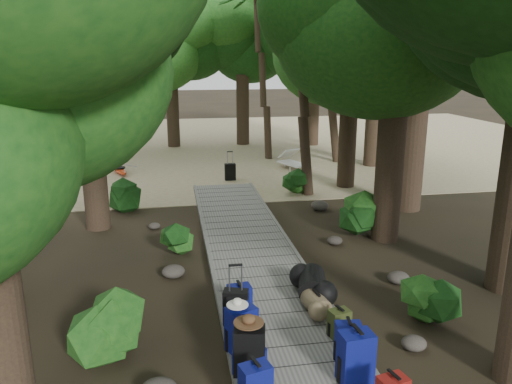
{
  "coord_description": "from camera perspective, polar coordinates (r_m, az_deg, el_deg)",
  "views": [
    {
      "loc": [
        -1.68,
        -9.48,
        4.35
      ],
      "look_at": [
        0.41,
        2.66,
        1.0
      ],
      "focal_mm": 35.0,
      "sensor_mm": 36.0,
      "label": 1
    }
  ],
  "objects": [
    {
      "name": "ground",
      "position": [
        10.57,
        0.28,
        -9.09
      ],
      "size": [
        120.0,
        120.0,
        0.0
      ],
      "primitive_type": "plane",
      "color": "#2C2316",
      "rests_on": "ground"
    },
    {
      "name": "sand_beach",
      "position": [
        25.9,
        -5.93,
        5.48
      ],
      "size": [
        40.0,
        22.0,
        0.02
      ],
      "primitive_type": "cube",
      "color": "tan",
      "rests_on": "ground"
    },
    {
      "name": "boardwalk",
      "position": [
        11.45,
        -0.6,
        -6.79
      ],
      "size": [
        2.0,
        12.0,
        0.12
      ],
      "primitive_type": "cube",
      "color": "gray",
      "rests_on": "ground"
    },
    {
      "name": "backpack_left_b",
      "position": [
        7.1,
        -0.75,
        -17.49
      ],
      "size": [
        0.48,
        0.38,
        0.78
      ],
      "primitive_type": null,
      "rotation": [
        0.0,
        0.0,
        -0.21
      ],
      "color": "black",
      "rests_on": "boardwalk"
    },
    {
      "name": "backpack_left_c",
      "position": [
        7.59,
        -1.7,
        -15.17
      ],
      "size": [
        0.5,
        0.44,
        0.78
      ],
      "primitive_type": null,
      "rotation": [
        0.0,
        0.0,
        0.38
      ],
      "color": "navy",
      "rests_on": "boardwalk"
    },
    {
      "name": "backpack_left_d",
      "position": [
        8.59,
        -1.9,
        -12.09
      ],
      "size": [
        0.42,
        0.33,
        0.58
      ],
      "primitive_type": null,
      "rotation": [
        0.0,
        0.0,
        0.14
      ],
      "color": "navy",
      "rests_on": "boardwalk"
    },
    {
      "name": "backpack_right_b",
      "position": [
        7.1,
        11.34,
        -17.76
      ],
      "size": [
        0.47,
        0.35,
        0.8
      ],
      "primitive_type": null,
      "rotation": [
        0.0,
        0.0,
        0.09
      ],
      "color": "navy",
      "rests_on": "boardwalk"
    },
    {
      "name": "backpack_right_c",
      "position": [
        7.56,
        10.5,
        -16.27
      ],
      "size": [
        0.4,
        0.31,
        0.63
      ],
      "primitive_type": null,
      "rotation": [
        0.0,
        0.0,
        -0.14
      ],
      "color": "navy",
      "rests_on": "boardwalk"
    },
    {
      "name": "backpack_right_d",
      "position": [
        8.12,
        9.49,
        -14.4
      ],
      "size": [
        0.36,
        0.3,
        0.49
      ],
      "primitive_type": null,
      "rotation": [
        0.0,
        0.0,
        0.25
      ],
      "color": "#34401B",
      "rests_on": "boardwalk"
    },
    {
      "name": "duffel_right_khaki",
      "position": [
        8.74,
        6.89,
        -12.52
      ],
      "size": [
        0.43,
        0.58,
        0.36
      ],
      "primitive_type": null,
      "rotation": [
        0.0,
        0.0,
        0.14
      ],
      "color": "brown",
      "rests_on": "boardwalk"
    },
    {
      "name": "duffel_right_black",
      "position": [
        9.23,
        6.47,
        -10.45
      ],
      "size": [
        0.68,
        0.89,
        0.5
      ],
      "primitive_type": null,
      "rotation": [
        0.0,
        0.0,
        -0.25
      ],
      "color": "black",
      "rests_on": "boardwalk"
    },
    {
      "name": "suitcase_on_boardwalk",
      "position": [
        8.27,
        -2.31,
        -13.09
      ],
      "size": [
        0.44,
        0.32,
        0.61
      ],
      "primitive_type": null,
      "rotation": [
        0.0,
        0.0,
        -0.28
      ],
      "color": "black",
      "rests_on": "boardwalk"
    },
    {
      "name": "lone_suitcase_on_sand",
      "position": [
        18.08,
        -2.97,
        2.32
      ],
      "size": [
        0.39,
        0.23,
        0.6
      ],
      "primitive_type": null,
      "rotation": [
        0.0,
        0.0,
        0.02
      ],
      "color": "black",
      "rests_on": "sand_beach"
    },
    {
      "name": "hat_brown",
      "position": [
        6.87,
        -0.85,
        -14.28
      ],
      "size": [
        0.41,
        0.41,
        0.12
      ],
      "primitive_type": null,
      "color": "#51351E",
      "rests_on": "backpack_left_b"
    },
    {
      "name": "hat_white",
      "position": [
        7.32,
        -2.14,
        -12.42
      ],
      "size": [
        0.32,
        0.32,
        0.11
      ],
      "primitive_type": null,
      "color": "silver",
      "rests_on": "backpack_left_c"
    },
    {
      "name": "kayak",
      "position": [
        19.83,
        -15.32,
        2.52
      ],
      "size": [
        1.63,
        3.24,
        0.32
      ],
      "primitive_type": "ellipsoid",
      "rotation": [
        0.0,
        0.0,
        0.31
      ],
      "color": "#B42F0F",
      "rests_on": "sand_beach"
    },
    {
      "name": "sun_lounger",
      "position": [
        20.0,
        4.28,
        3.65
      ],
      "size": [
        1.45,
        2.19,
        0.68
      ],
      "primitive_type": null,
      "rotation": [
        0.0,
        0.0,
        0.4
      ],
      "color": "silver",
      "rests_on": "sand_beach"
    },
    {
      "name": "tree_right_c",
      "position": [
        12.0,
        15.94,
        16.08
      ],
      "size": [
        5.37,
        5.37,
        9.3
      ],
      "primitive_type": null,
      "color": "black",
      "rests_on": "ground"
    },
    {
      "name": "tree_right_e",
      "position": [
        17.02,
        10.85,
        14.69
      ],
      "size": [
        4.75,
        4.75,
        8.55
      ],
      "primitive_type": null,
      "color": "black",
      "rests_on": "ground"
    },
    {
      "name": "tree_right_f",
      "position": [
        20.73,
        13.78,
        15.69
      ],
      "size": [
        5.24,
        5.24,
        9.36
      ],
      "primitive_type": null,
      "color": "black",
      "rests_on": "ground"
    },
    {
      "name": "tree_left_c",
      "position": [
        13.08,
        -19.1,
        14.76
      ],
      "size": [
        5.09,
        5.09,
        8.86
      ],
      "primitive_type": null,
      "color": "black",
      "rests_on": "ground"
    },
    {
      "name": "tree_back_a",
      "position": [
        25.03,
        -9.77,
        15.06
      ],
      "size": [
        5.06,
        5.06,
        8.76
      ],
      "primitive_type": null,
      "color": "black",
      "rests_on": "ground"
    },
    {
      "name": "tree_back_b",
      "position": [
        25.37,
        -1.57,
        15.8
      ],
      "size": [
        5.17,
        5.17,
        9.23
      ],
      "primitive_type": null,
      "color": "black",
      "rests_on": "ground"
    },
    {
      "name": "tree_back_c",
      "position": [
        25.33,
        6.75,
        14.51
      ],
      "size": [
        4.54,
        4.54,
        8.18
      ],
      "primitive_type": null,
      "color": "black",
      "rests_on": "ground"
    },
    {
      "name": "tree_back_d",
      "position": [
        24.51,
        -19.22,
        14.36
      ],
      "size": [
        5.21,
        5.21,
        8.68
      ],
      "primitive_type": null,
      "color": "black",
      "rests_on": "ground"
    },
    {
      "name": "palm_right_a",
      "position": [
        16.03,
        6.59,
        13.11
      ],
      "size": [
        4.45,
        4.45,
        7.58
      ],
      "primitive_type": null,
      "color": "#144112",
      "rests_on": "ground"
    },
    {
      "name": "palm_right_b",
      "position": [
        21.46,
        9.41,
        15.61
      ],
      "size": [
        4.74,
        4.74,
        9.15
      ],
      "primitive_type": null,
      "color": "#144112",
      "rests_on": "ground"
    },
    {
      "name": "palm_right_c",
      "position": [
        21.89,
        2.0,
        12.68
      ],
      "size": [
        4.26,
        4.26,
        6.78
      ],
      "primitive_type": null,
      "color": "#144112",
      "rests_on": "ground"
    },
    {
      "name": "palm_left_a",
      "position": [
        15.61,
        -19.28,
        10.1
      ],
      "size": [
        4.01,
        4.01,
        6.37
      ],
      "primitive_type": null,
      "color": "#144112",
      "rests_on": "ground"
    },
    {
      "name": "rock_left_b",
      "position": [
        9.02,
        -15.23,
        -13.46
      ],
      "size": [
        0.36,
        0.32,
        0.2
      ],
      "primitive_type": null,
      "color": "#4C473F",
      "rests_on": "ground"
    },
    {
      "name": "rock_left_c",
      "position": [
        10.4,
        -9.42,
        -8.95
      ],
      "size": [
        0.47,
        0.42,
        0.26
      ],
      "primitive_type": null,
      "color": "#4C473F",
      "rests_on": "ground"
    },
    {
      "name": "rock_left_d",
      "position": [
        13.3,
        -11.54,
        -3.82
      ],
      "size": [
        0.3,
        0.27,
        0.17
      ],
      "primitive_type": null,
      "color": "#4C473F",
      "rests_on": "ground"
    },
    {
      "name": "rock_right_a",
      "position": [
        8.34,
        17.6,
        -16.15
      ],
      "size": [
        0.39,
        0.35,
        0.22
      ],
      "primitive_type": null,
      "color": "#4C473F",
      "rests_on": "ground"
    },
    {
      "name": "rock_right_b",
      "position": [
        10.4,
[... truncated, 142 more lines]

